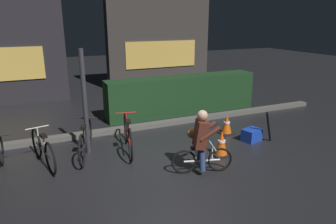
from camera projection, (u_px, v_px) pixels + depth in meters
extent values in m
plane|color=black|center=(171.00, 163.00, 6.35)|extent=(40.00, 40.00, 0.00)
cube|color=#56544F|center=(137.00, 127.00, 8.26)|extent=(12.00, 0.24, 0.12)
cube|color=#19381C|center=(182.00, 95.00, 9.60)|extent=(4.80, 0.70, 1.16)
cube|color=#383330|center=(159.00, 31.00, 13.04)|extent=(4.50, 0.50, 4.66)
cube|color=#E5B751|center=(162.00, 54.00, 13.07)|extent=(3.15, 0.04, 1.10)
cylinder|color=#2D2D33|center=(85.00, 103.00, 6.51)|extent=(0.10, 0.10, 2.27)
torus|color=black|center=(0.00, 150.00, 6.20)|extent=(0.07, 0.61, 0.61)
torus|color=black|center=(37.00, 143.00, 6.54)|extent=(0.18, 0.64, 0.64)
torus|color=black|center=(50.00, 159.00, 5.80)|extent=(0.18, 0.64, 0.64)
cylinder|color=silver|center=(43.00, 150.00, 6.17)|extent=(0.25, 0.94, 0.04)
cylinder|color=silver|center=(44.00, 145.00, 5.99)|extent=(0.03, 0.03, 0.36)
cube|color=black|center=(43.00, 136.00, 5.93)|extent=(0.14, 0.22, 0.05)
cylinder|color=silver|center=(38.00, 137.00, 6.31)|extent=(0.03, 0.03, 0.40)
cylinder|color=silver|center=(37.00, 128.00, 6.25)|extent=(0.45, 0.12, 0.02)
torus|color=black|center=(89.00, 133.00, 7.08)|extent=(0.25, 0.66, 0.68)
torus|color=black|center=(82.00, 151.00, 6.11)|extent=(0.25, 0.66, 0.68)
cylinder|color=black|center=(86.00, 141.00, 6.59)|extent=(0.34, 0.97, 0.04)
cylinder|color=black|center=(84.00, 136.00, 6.37)|extent=(0.03, 0.03, 0.38)
cube|color=black|center=(83.00, 127.00, 6.32)|extent=(0.16, 0.22, 0.05)
cylinder|color=black|center=(87.00, 127.00, 6.80)|extent=(0.03, 0.03, 0.43)
cylinder|color=black|center=(86.00, 118.00, 6.74)|extent=(0.45, 0.16, 0.02)
torus|color=black|center=(126.00, 128.00, 7.35)|extent=(0.18, 0.70, 0.70)
torus|color=black|center=(130.00, 145.00, 6.36)|extent=(0.18, 0.70, 0.70)
cylinder|color=#B21919|center=(128.00, 136.00, 6.85)|extent=(0.24, 1.04, 0.04)
cylinder|color=#B21919|center=(128.00, 130.00, 6.62)|extent=(0.03, 0.03, 0.40)
cube|color=black|center=(128.00, 121.00, 6.57)|extent=(0.14, 0.22, 0.05)
cylinder|color=#B21919|center=(126.00, 122.00, 7.06)|extent=(0.03, 0.03, 0.44)
cylinder|color=#B21919|center=(126.00, 113.00, 7.00)|extent=(0.46, 0.11, 0.02)
cube|color=black|center=(221.00, 154.00, 6.71)|extent=(0.36, 0.36, 0.03)
cone|color=#EA560F|center=(222.00, 142.00, 6.63)|extent=(0.26, 0.26, 0.53)
cylinder|color=white|center=(222.00, 141.00, 6.62)|extent=(0.16, 0.16, 0.05)
cube|color=black|center=(226.00, 133.00, 7.98)|extent=(0.36, 0.36, 0.03)
cone|color=#EA560F|center=(227.00, 123.00, 7.90)|extent=(0.26, 0.26, 0.48)
cylinder|color=white|center=(227.00, 123.00, 7.89)|extent=(0.16, 0.16, 0.05)
cube|color=#193DB7|center=(252.00, 135.00, 7.46)|extent=(0.51, 0.43, 0.30)
torus|color=black|center=(220.00, 160.00, 5.94)|extent=(0.48, 0.18, 0.48)
torus|color=black|center=(184.00, 162.00, 5.85)|extent=(0.48, 0.18, 0.48)
cylinder|color=silver|center=(202.00, 161.00, 5.90)|extent=(0.69, 0.23, 0.04)
cylinder|color=silver|center=(196.00, 155.00, 5.84)|extent=(0.03, 0.03, 0.26)
cube|color=black|center=(196.00, 148.00, 5.81)|extent=(0.22, 0.15, 0.05)
cylinder|color=silver|center=(212.00, 153.00, 5.88)|extent=(0.03, 0.03, 0.30)
cylinder|color=silver|center=(212.00, 146.00, 5.84)|extent=(0.15, 0.45, 0.02)
cylinder|color=navy|center=(200.00, 156.00, 5.97)|extent=(0.16, 0.23, 0.42)
cylinder|color=navy|center=(202.00, 160.00, 5.78)|extent=(0.16, 0.23, 0.42)
cube|color=#512319|center=(201.00, 134.00, 5.73)|extent=(0.34, 0.38, 0.54)
sphere|color=tan|center=(202.00, 115.00, 5.63)|extent=(0.20, 0.20, 0.20)
cylinder|color=#512319|center=(206.00, 129.00, 5.87)|extent=(0.40, 0.19, 0.29)
cylinder|color=#512319|center=(210.00, 134.00, 5.61)|extent=(0.40, 0.19, 0.29)
ellipsoid|color=brown|center=(195.00, 133.00, 5.93)|extent=(0.35, 0.24, 0.24)
cylinder|color=black|center=(269.00, 127.00, 7.27)|extent=(0.37, 0.20, 0.80)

